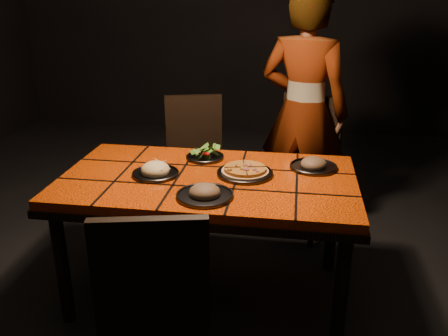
# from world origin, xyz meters

# --- Properties ---
(room_shell) EXTENTS (6.04, 7.04, 3.08)m
(room_shell) POSITION_xyz_m (0.00, 0.00, 1.50)
(room_shell) COLOR black
(room_shell) RESTS_ON ground
(dining_table) EXTENTS (1.62, 0.92, 0.75)m
(dining_table) POSITION_xyz_m (0.00, 0.00, 0.67)
(dining_table) COLOR #E84707
(dining_table) RESTS_ON ground
(chair_near) EXTENTS (0.52, 0.52, 0.96)m
(chair_near) POSITION_xyz_m (-0.06, -0.82, 0.55)
(chair_near) COLOR black
(chair_near) RESTS_ON ground
(chair_far_left) EXTENTS (0.53, 0.53, 0.95)m
(chair_far_left) POSITION_xyz_m (-0.29, 0.98, 0.55)
(chair_far_left) COLOR black
(chair_far_left) RESTS_ON ground
(chair_far_right) EXTENTS (0.58, 0.58, 0.99)m
(chair_far_right) POSITION_xyz_m (0.54, 0.95, 0.57)
(chair_far_right) COLOR black
(chair_far_right) RESTS_ON ground
(diner) EXTENTS (0.74, 0.59, 1.76)m
(diner) POSITION_xyz_m (0.51, 0.98, 0.88)
(diner) COLOR brown
(diner) RESTS_ON ground
(plate_pizza) EXTENTS (0.31, 0.31, 0.04)m
(plate_pizza) POSITION_xyz_m (0.20, 0.06, 0.77)
(plate_pizza) COLOR #343439
(plate_pizza) RESTS_ON dining_table
(plate_pasta) EXTENTS (0.26, 0.26, 0.08)m
(plate_pasta) POSITION_xyz_m (-0.29, -0.03, 0.77)
(plate_pasta) COLOR #343439
(plate_pasta) RESTS_ON dining_table
(plate_salad) EXTENTS (0.23, 0.23, 0.07)m
(plate_salad) POSITION_xyz_m (-0.07, 0.28, 0.78)
(plate_salad) COLOR #343439
(plate_salad) RESTS_ON dining_table
(plate_mushroom_a) EXTENTS (0.29, 0.29, 0.09)m
(plate_mushroom_a) POSITION_xyz_m (0.03, -0.27, 0.77)
(plate_mushroom_a) COLOR #343439
(plate_mushroom_a) RESTS_ON dining_table
(plate_mushroom_b) EXTENTS (0.27, 0.27, 0.09)m
(plate_mushroom_b) POSITION_xyz_m (0.57, 0.21, 0.77)
(plate_mushroom_b) COLOR #343439
(plate_mushroom_b) RESTS_ON dining_table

